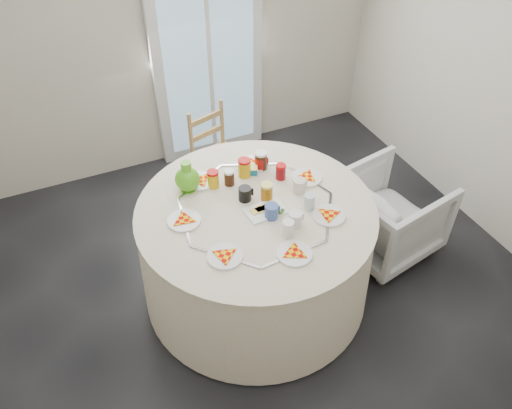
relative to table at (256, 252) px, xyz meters
name	(u,v)px	position (x,y,z in m)	size (l,w,h in m)	color
floor	(260,307)	(-0.05, -0.17, -0.38)	(4.00, 4.00, 0.00)	black
wall_back	(156,23)	(-0.05, 1.83, 0.93)	(4.00, 0.02, 2.60)	#BCB5A3
glass_door	(207,47)	(0.35, 1.78, 0.68)	(1.00, 0.08, 2.10)	silver
table	(256,252)	(0.00, 0.00, 0.00)	(1.56, 1.56, 0.79)	beige
wooden_chair	(219,152)	(0.15, 1.07, 0.09)	(0.37, 0.36, 0.84)	#A3774C
armchair	(389,207)	(1.08, -0.01, 0.02)	(0.69, 0.65, 0.71)	silver
place_settings	(256,208)	(0.00, 0.00, 0.40)	(1.11, 1.11, 0.02)	white
jar_cluster	(246,177)	(0.05, 0.26, 0.45)	(0.50, 0.25, 0.15)	#96580F
butter_tub	(248,170)	(0.10, 0.36, 0.41)	(0.13, 0.09, 0.05)	#0C668E
green_pitcher	(187,177)	(-0.32, 0.35, 0.49)	(0.16, 0.16, 0.21)	#4FB01B
cheese_platter	(266,211)	(0.04, -0.05, 0.40)	(0.25, 0.16, 0.03)	silver
mugs_glasses	(279,198)	(0.15, -0.01, 0.44)	(0.62, 0.62, 0.11)	gray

